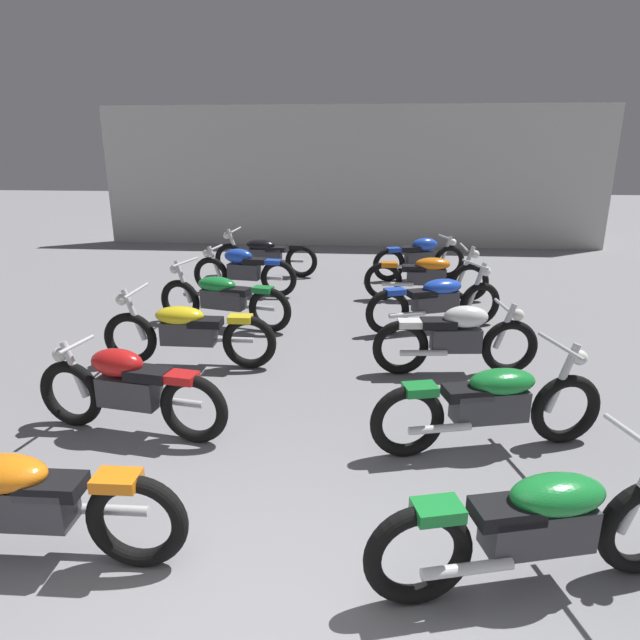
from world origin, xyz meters
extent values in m
cube|color=#BCBAB7|center=(0.00, 13.05, 1.80)|extent=(13.23, 0.24, 3.60)
torus|color=black|center=(-0.83, 0.86, 0.34)|extent=(0.67, 0.13, 0.67)
cube|color=#38383D|center=(-1.58, 0.83, 0.44)|extent=(0.67, 0.26, 0.28)
ellipsoid|color=orange|center=(-1.68, 0.83, 0.66)|extent=(0.61, 0.34, 0.22)
cube|color=black|center=(-1.36, 0.84, 0.57)|extent=(0.41, 0.25, 0.10)
cube|color=orange|center=(-0.93, 0.85, 0.64)|extent=(0.29, 0.21, 0.08)
cylinder|color=silver|center=(-1.08, 0.98, 0.32)|extent=(0.55, 0.09, 0.07)
torus|color=black|center=(-2.24, 2.64, 0.34)|extent=(0.68, 0.21, 0.67)
torus|color=black|center=(-0.96, 2.43, 0.34)|extent=(0.68, 0.21, 0.67)
cylinder|color=silver|center=(-2.16, 2.63, 0.59)|extent=(0.25, 0.11, 0.56)
cube|color=#38383D|center=(-1.60, 2.54, 0.44)|extent=(0.60, 0.33, 0.28)
ellipsoid|color=red|center=(-1.70, 2.55, 0.72)|extent=(0.56, 0.36, 0.26)
cube|color=black|center=(-1.38, 2.50, 0.64)|extent=(0.43, 0.30, 0.10)
cube|color=red|center=(-1.06, 2.45, 0.64)|extent=(0.31, 0.24, 0.08)
cylinder|color=silver|center=(-2.10, 2.62, 0.85)|extent=(0.11, 0.48, 0.04)
sphere|color=white|center=(-2.30, 2.65, 0.73)|extent=(0.14, 0.14, 0.14)
cylinder|color=silver|center=(-1.19, 2.60, 0.32)|extent=(0.55, 0.16, 0.07)
torus|color=black|center=(-2.34, 4.23, 0.34)|extent=(0.67, 0.11, 0.67)
torus|color=black|center=(-0.84, 4.23, 0.34)|extent=(0.67, 0.11, 0.67)
cylinder|color=silver|center=(-2.26, 4.23, 0.65)|extent=(0.27, 0.07, 0.66)
cube|color=#38383D|center=(-1.59, 4.23, 0.44)|extent=(0.66, 0.24, 0.28)
ellipsoid|color=yellow|center=(-1.69, 4.23, 0.66)|extent=(0.60, 0.32, 0.22)
cube|color=black|center=(-1.37, 4.23, 0.57)|extent=(0.40, 0.24, 0.10)
cube|color=yellow|center=(-0.94, 4.23, 0.64)|extent=(0.28, 0.20, 0.08)
cylinder|color=silver|center=(-2.20, 4.23, 0.96)|extent=(0.04, 0.68, 0.04)
sphere|color=white|center=(-2.40, 4.23, 0.84)|extent=(0.14, 0.14, 0.14)
cylinder|color=silver|center=(-1.09, 4.36, 0.32)|extent=(0.55, 0.07, 0.07)
torus|color=black|center=(-2.29, 5.96, 0.34)|extent=(0.68, 0.26, 0.67)
torus|color=black|center=(-0.83, 5.61, 0.34)|extent=(0.68, 0.26, 0.67)
cylinder|color=silver|center=(-2.21, 5.94, 0.65)|extent=(0.28, 0.13, 0.66)
cube|color=#38383D|center=(-1.56, 5.79, 0.44)|extent=(0.70, 0.39, 0.28)
ellipsoid|color=#197F33|center=(-1.66, 5.81, 0.66)|extent=(0.66, 0.45, 0.22)
cube|color=black|center=(-1.35, 5.74, 0.57)|extent=(0.45, 0.33, 0.10)
cube|color=#197F33|center=(-0.93, 5.64, 0.64)|extent=(0.32, 0.26, 0.08)
cylinder|color=silver|center=(-2.16, 5.93, 0.96)|extent=(0.19, 0.67, 0.04)
sphere|color=white|center=(-2.35, 5.98, 0.84)|extent=(0.14, 0.14, 0.14)
cylinder|color=silver|center=(-1.05, 5.80, 0.32)|extent=(0.55, 0.20, 0.07)
torus|color=black|center=(-2.32, 7.75, 0.34)|extent=(0.68, 0.20, 0.67)
torus|color=black|center=(-1.03, 7.58, 0.34)|extent=(0.68, 0.20, 0.67)
cylinder|color=silver|center=(-2.24, 7.74, 0.59)|extent=(0.25, 0.10, 0.56)
cube|color=#38383D|center=(-1.68, 7.66, 0.44)|extent=(0.60, 0.31, 0.28)
ellipsoid|color=blue|center=(-1.78, 7.68, 0.72)|extent=(0.55, 0.35, 0.26)
cube|color=black|center=(-1.46, 7.64, 0.64)|extent=(0.43, 0.29, 0.10)
cube|color=blue|center=(-1.13, 7.59, 0.64)|extent=(0.30, 0.24, 0.08)
cylinder|color=silver|center=(-2.18, 7.73, 0.85)|extent=(0.10, 0.48, 0.04)
sphere|color=white|center=(-2.38, 7.76, 0.73)|extent=(0.14, 0.14, 0.14)
cylinder|color=silver|center=(-1.26, 7.74, 0.32)|extent=(0.55, 0.14, 0.07)
torus|color=black|center=(-2.32, 9.21, 0.34)|extent=(0.67, 0.14, 0.67)
torus|color=black|center=(-0.82, 9.14, 0.34)|extent=(0.67, 0.14, 0.67)
cylinder|color=silver|center=(-2.24, 9.20, 0.65)|extent=(0.28, 0.08, 0.66)
cube|color=#38383D|center=(-1.57, 9.18, 0.44)|extent=(0.67, 0.27, 0.28)
ellipsoid|color=black|center=(-1.67, 9.18, 0.66)|extent=(0.61, 0.35, 0.22)
cube|color=black|center=(-1.35, 9.17, 0.57)|extent=(0.41, 0.26, 0.10)
cube|color=black|center=(-0.92, 9.15, 0.64)|extent=(0.29, 0.21, 0.08)
cylinder|color=silver|center=(-2.18, 9.20, 0.96)|extent=(0.06, 0.68, 0.04)
sphere|color=white|center=(-2.38, 9.21, 0.84)|extent=(0.14, 0.14, 0.14)
cylinder|color=silver|center=(-1.06, 9.28, 0.32)|extent=(0.55, 0.09, 0.07)
torus|color=black|center=(0.94, 0.71, 0.34)|extent=(0.68, 0.28, 0.67)
cube|color=#38383D|center=(1.66, 0.91, 0.44)|extent=(0.70, 0.40, 0.28)
ellipsoid|color=#197F33|center=(1.76, 0.93, 0.66)|extent=(0.66, 0.47, 0.22)
cube|color=black|center=(1.45, 0.85, 0.57)|extent=(0.45, 0.34, 0.10)
cube|color=#197F33|center=(1.04, 0.74, 0.64)|extent=(0.32, 0.27, 0.08)
cylinder|color=silver|center=(1.21, 0.65, 0.32)|extent=(0.55, 0.21, 0.07)
torus|color=black|center=(2.42, 2.75, 0.34)|extent=(0.68, 0.27, 0.67)
torus|color=black|center=(0.97, 2.37, 0.34)|extent=(0.68, 0.27, 0.67)
cylinder|color=silver|center=(2.34, 2.73, 0.65)|extent=(0.28, 0.14, 0.66)
cube|color=#38383D|center=(1.69, 2.56, 0.44)|extent=(0.70, 0.40, 0.28)
ellipsoid|color=#197F33|center=(1.79, 2.58, 0.66)|extent=(0.66, 0.46, 0.22)
cube|color=black|center=(1.48, 2.50, 0.57)|extent=(0.45, 0.33, 0.10)
cube|color=#197F33|center=(1.06, 2.40, 0.64)|extent=(0.32, 0.26, 0.08)
cylinder|color=silver|center=(2.28, 2.71, 0.96)|extent=(0.20, 0.67, 0.04)
sphere|color=white|center=(2.48, 2.76, 0.84)|extent=(0.14, 0.14, 0.14)
cylinder|color=silver|center=(1.24, 2.31, 0.32)|extent=(0.55, 0.21, 0.07)
torus|color=black|center=(2.28, 4.36, 0.34)|extent=(0.68, 0.18, 0.67)
torus|color=black|center=(0.99, 4.22, 0.34)|extent=(0.68, 0.18, 0.67)
cylinder|color=silver|center=(2.20, 4.35, 0.59)|extent=(0.25, 0.10, 0.56)
cube|color=#38383D|center=(1.64, 4.29, 0.44)|extent=(0.59, 0.30, 0.28)
ellipsoid|color=white|center=(1.74, 4.30, 0.72)|extent=(0.55, 0.33, 0.26)
cube|color=black|center=(1.42, 4.27, 0.64)|extent=(0.42, 0.28, 0.10)
cube|color=white|center=(1.09, 4.23, 0.64)|extent=(0.30, 0.23, 0.08)
cylinder|color=silver|center=(2.14, 4.35, 0.85)|extent=(0.09, 0.48, 0.04)
sphere|color=white|center=(2.34, 4.37, 0.73)|extent=(0.14, 0.14, 0.14)
cylinder|color=silver|center=(1.25, 4.12, 0.32)|extent=(0.55, 0.13, 0.07)
torus|color=black|center=(2.26, 6.22, 0.34)|extent=(0.66, 0.35, 0.67)
torus|color=black|center=(0.87, 5.67, 0.34)|extent=(0.66, 0.35, 0.67)
cylinder|color=silver|center=(2.19, 6.19, 0.65)|extent=(0.28, 0.17, 0.66)
cube|color=#38383D|center=(1.57, 5.94, 0.44)|extent=(0.70, 0.47, 0.28)
ellipsoid|color=blue|center=(1.66, 5.98, 0.66)|extent=(0.68, 0.52, 0.22)
cube|color=black|center=(1.36, 5.86, 0.57)|extent=(0.46, 0.37, 0.10)
cube|color=blue|center=(0.96, 5.71, 0.64)|extent=(0.33, 0.29, 0.08)
cylinder|color=silver|center=(2.13, 6.17, 0.96)|extent=(0.28, 0.65, 0.04)
sphere|color=white|center=(2.32, 6.24, 0.84)|extent=(0.14, 0.14, 0.14)
cylinder|color=silver|center=(1.15, 5.64, 0.32)|extent=(0.54, 0.27, 0.07)
torus|color=black|center=(2.33, 7.60, 0.34)|extent=(0.67, 0.12, 0.67)
torus|color=black|center=(0.83, 7.57, 0.34)|extent=(0.67, 0.12, 0.67)
cylinder|color=silver|center=(2.25, 7.60, 0.65)|extent=(0.28, 0.08, 0.66)
cube|color=#38383D|center=(1.58, 7.59, 0.44)|extent=(0.67, 0.25, 0.28)
ellipsoid|color=orange|center=(1.68, 7.59, 0.66)|extent=(0.61, 0.33, 0.22)
cube|color=black|center=(1.36, 7.58, 0.57)|extent=(0.41, 0.25, 0.10)
cube|color=orange|center=(0.93, 7.57, 0.64)|extent=(0.28, 0.21, 0.08)
cylinder|color=silver|center=(2.19, 7.60, 0.96)|extent=(0.05, 0.68, 0.04)
sphere|color=white|center=(2.39, 7.60, 0.84)|extent=(0.14, 0.14, 0.14)
cylinder|color=silver|center=(1.08, 7.44, 0.32)|extent=(0.55, 0.08, 0.07)
torus|color=black|center=(2.20, 9.38, 0.34)|extent=(0.67, 0.31, 0.67)
torus|color=black|center=(0.97, 8.98, 0.34)|extent=(0.67, 0.31, 0.67)
cylinder|color=silver|center=(2.13, 9.36, 0.59)|extent=(0.25, 0.14, 0.56)
cube|color=#38383D|center=(1.58, 9.18, 0.44)|extent=(0.62, 0.41, 0.28)
ellipsoid|color=blue|center=(1.68, 9.21, 0.72)|extent=(0.58, 0.43, 0.26)
cube|color=black|center=(1.38, 9.11, 0.64)|extent=(0.45, 0.35, 0.10)
cube|color=blue|center=(1.06, 9.01, 0.64)|extent=(0.33, 0.28, 0.08)
cylinder|color=silver|center=(2.07, 9.34, 0.85)|extent=(0.18, 0.47, 0.04)
sphere|color=white|center=(2.26, 9.40, 0.73)|extent=(0.14, 0.14, 0.14)
cylinder|color=silver|center=(1.24, 8.93, 0.32)|extent=(0.54, 0.24, 0.07)
camera|label=1|loc=(0.61, -2.02, 2.64)|focal=31.17mm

